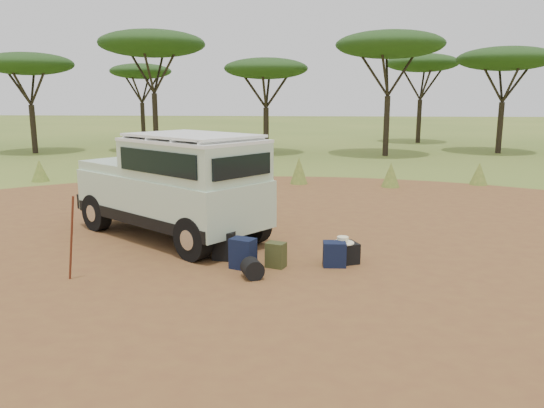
# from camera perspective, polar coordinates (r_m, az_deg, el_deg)

# --- Properties ---
(ground) EXTENTS (140.00, 140.00, 0.00)m
(ground) POSITION_cam_1_polar(r_m,az_deg,el_deg) (9.40, 1.09, -6.57)
(ground) COLOR #567128
(ground) RESTS_ON ground
(dirt_clearing) EXTENTS (23.00, 23.00, 0.01)m
(dirt_clearing) POSITION_cam_1_polar(r_m,az_deg,el_deg) (9.40, 1.09, -6.55)
(dirt_clearing) COLOR brown
(dirt_clearing) RESTS_ON ground
(grass_fringe) EXTENTS (36.60, 1.60, 0.90)m
(grass_fringe) POSITION_cam_1_polar(r_m,az_deg,el_deg) (17.77, 3.27, 3.38)
(grass_fringe) COLOR #567128
(grass_fringe) RESTS_ON ground
(acacia_treeline) EXTENTS (46.70, 13.20, 6.26)m
(acacia_treeline) POSITION_cam_1_polar(r_m,az_deg,el_deg) (28.79, 5.32, 15.39)
(acacia_treeline) COLOR #2D2219
(acacia_treeline) RESTS_ON ground
(safari_vehicle) EXTENTS (4.64, 4.12, 2.20)m
(safari_vehicle) POSITION_cam_1_polar(r_m,az_deg,el_deg) (11.12, -10.44, 1.72)
(safari_vehicle) COLOR beige
(safari_vehicle) RESTS_ON ground
(walking_staff) EXTENTS (0.28, 0.21, 1.41)m
(walking_staff) POSITION_cam_1_polar(r_m,az_deg,el_deg) (8.99, -20.77, -3.50)
(walking_staff) COLOR maroon
(walking_staff) RESTS_ON ground
(backpack_black) EXTENTS (0.43, 0.35, 0.53)m
(backpack_black) POSITION_cam_1_polar(r_m,az_deg,el_deg) (9.65, -5.14, -4.48)
(backpack_black) COLOR black
(backpack_black) RESTS_ON ground
(backpack_navy) EXTENTS (0.49, 0.43, 0.54)m
(backpack_navy) POSITION_cam_1_polar(r_m,az_deg,el_deg) (9.15, -3.15, -5.35)
(backpack_navy) COLOR #111636
(backpack_navy) RESTS_ON ground
(backpack_olive) EXTENTS (0.38, 0.33, 0.45)m
(backpack_olive) POSITION_cam_1_polar(r_m,az_deg,el_deg) (9.20, 0.42, -5.51)
(backpack_olive) COLOR #444921
(backpack_olive) RESTS_ON ground
(duffel_navy) EXTENTS (0.40, 0.31, 0.44)m
(duffel_navy) POSITION_cam_1_polar(r_m,az_deg,el_deg) (9.32, 6.73, -5.39)
(duffel_navy) COLOR #111636
(duffel_navy) RESTS_ON ground
(hard_case) EXTENTS (0.63, 0.55, 0.37)m
(hard_case) POSITION_cam_1_polar(r_m,az_deg,el_deg) (9.51, 7.57, -5.28)
(hard_case) COLOR black
(hard_case) RESTS_ON ground
(stuff_sack) EXTENTS (0.43, 0.43, 0.33)m
(stuff_sack) POSITION_cam_1_polar(r_m,az_deg,el_deg) (8.69, -2.12, -6.98)
(stuff_sack) COLOR black
(stuff_sack) RESTS_ON ground
(safari_hat) EXTENTS (0.40, 0.40, 0.12)m
(safari_hat) POSITION_cam_1_polar(r_m,az_deg,el_deg) (9.45, 7.61, -3.94)
(safari_hat) COLOR #F6EEB9
(safari_hat) RESTS_ON hard_case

